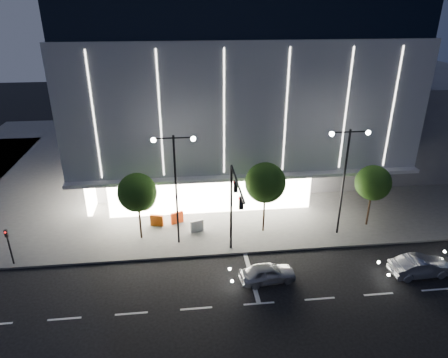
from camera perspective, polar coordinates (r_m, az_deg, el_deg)
name	(u,v)px	position (r m, az deg, el deg)	size (l,w,h in m)	color
ground	(225,290)	(27.60, 0.16, -15.63)	(160.00, 160.00, 0.00)	black
sidewalk_museum	(243,158)	(48.97, 2.76, 3.00)	(70.00, 40.00, 0.15)	#474747
museum	(229,85)	(44.54, 0.71, 13.22)	(30.00, 25.80, 18.00)	#4C4C51
annex_building	(413,114)	(54.80, 25.37, 8.41)	(16.00, 20.00, 10.00)	#4C4C51
traffic_mast	(234,200)	(27.71, 1.44, -2.99)	(0.33, 5.89, 7.07)	black
street_lamp_west	(175,175)	(29.51, -6.96, 0.58)	(3.16, 0.36, 9.00)	black
street_lamp_east	(345,167)	(32.03, 16.96, 1.59)	(3.16, 0.36, 9.00)	black
ped_signal_far	(9,243)	(32.56, -28.40, -8.08)	(0.22, 0.24, 3.00)	black
tree_left	(138,194)	(31.43, -12.22, -2.16)	(3.02, 3.02, 5.72)	black
tree_mid	(265,185)	(31.77, 5.95, -0.82)	(3.25, 3.25, 6.15)	black
tree_right	(373,185)	(34.92, 20.51, -0.75)	(2.91, 2.91, 5.51)	black
car_lead	(268,273)	(28.13, 6.25, -13.20)	(1.56, 3.88, 1.32)	#A6A8AE
car_second	(421,266)	(31.61, 26.29, -11.13)	(1.51, 4.34, 1.43)	#A3A5AB
barrier_a	(157,220)	(34.45, -9.58, -5.85)	(1.10, 0.25, 1.00)	#D34B0B
barrier_c	(177,218)	(34.61, -6.72, -5.51)	(1.10, 0.25, 1.00)	#EB3B0D
barrier_d	(197,226)	(33.28, -3.89, -6.68)	(1.10, 0.25, 1.00)	silver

